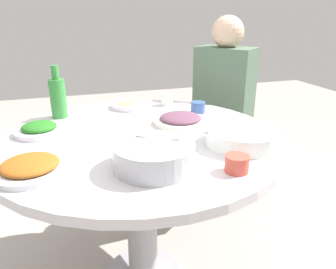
% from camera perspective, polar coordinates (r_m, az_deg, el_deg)
% --- Properties ---
extents(round_dining_table, '(1.18, 1.18, 0.76)m').
position_cam_1_polar(round_dining_table, '(1.42, -4.89, -5.44)').
color(round_dining_table, '#99999E').
rests_on(round_dining_table, ground).
extents(rice_bowl, '(0.27, 0.27, 0.09)m').
position_cam_1_polar(rice_bowl, '(1.07, -2.48, -3.65)').
color(rice_bowl, '#B2B5BA').
rests_on(rice_bowl, round_dining_table).
extents(soup_bowl, '(0.28, 0.31, 0.06)m').
position_cam_1_polar(soup_bowl, '(1.29, 12.88, -0.46)').
color(soup_bowl, white).
rests_on(soup_bowl, round_dining_table).
extents(dish_eggplant, '(0.24, 0.24, 0.05)m').
position_cam_1_polar(dish_eggplant, '(1.50, 2.18, 2.60)').
color(dish_eggplant, white).
rests_on(dish_eggplant, round_dining_table).
extents(dish_greens, '(0.21, 0.21, 0.05)m').
position_cam_1_polar(dish_greens, '(1.48, -21.52, 0.88)').
color(dish_greens, silver).
rests_on(dish_greens, round_dining_table).
extents(dish_noodles, '(0.20, 0.20, 0.04)m').
position_cam_1_polar(dish_noodles, '(1.77, -6.73, 5.19)').
color(dish_noodles, silver).
rests_on(dish_noodles, round_dining_table).
extents(dish_stirfry, '(0.25, 0.25, 0.05)m').
position_cam_1_polar(dish_stirfry, '(1.14, -22.88, -5.23)').
color(dish_stirfry, silver).
rests_on(dish_stirfry, round_dining_table).
extents(green_bottle, '(0.08, 0.08, 0.25)m').
position_cam_1_polar(green_bottle, '(1.66, -18.64, 6.22)').
color(green_bottle, '#338839').
rests_on(green_bottle, round_dining_table).
extents(tea_cup_near, '(0.08, 0.08, 0.06)m').
position_cam_1_polar(tea_cup_near, '(1.07, 11.91, -5.00)').
color(tea_cup_near, '#CE4C3B').
rests_on(tea_cup_near, round_dining_table).
extents(tea_cup_far, '(0.07, 0.07, 0.06)m').
position_cam_1_polar(tea_cup_far, '(1.68, 5.23, 4.76)').
color(tea_cup_far, '#38589A').
rests_on(tea_cup_far, round_dining_table).
extents(tea_cup_side, '(0.06, 0.06, 0.06)m').
position_cam_1_polar(tea_cup_side, '(1.81, -0.24, 6.16)').
color(tea_cup_side, white).
rests_on(tea_cup_side, round_dining_table).
extents(stool_for_diner_left, '(0.36, 0.36, 0.47)m').
position_cam_1_polar(stool_for_diner_left, '(2.27, 8.93, -6.09)').
color(stool_for_diner_left, brown).
rests_on(stool_for_diner_left, ground).
extents(diner_left, '(0.46, 0.47, 0.76)m').
position_cam_1_polar(diner_left, '(2.08, 9.77, 7.60)').
color(diner_left, '#2D333D').
rests_on(diner_left, stool_for_diner_left).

